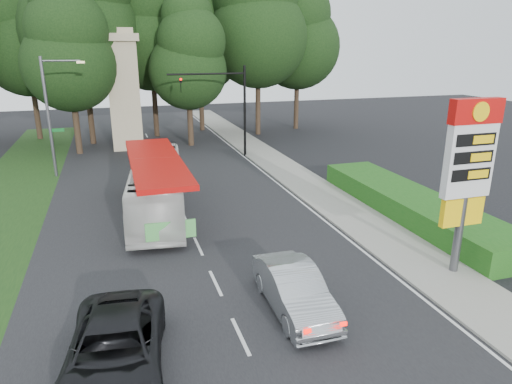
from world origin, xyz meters
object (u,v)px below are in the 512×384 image
object	(u,v)px
gas_station_pylon	(469,164)
transit_bus	(157,186)
streetlight_signs	(51,112)
monument	(124,89)
sedan_silver	(294,290)
suv_charcoal	(115,350)
traffic_signal_mast	(229,99)

from	to	relation	value
gas_station_pylon	transit_bus	world-z (taller)	gas_station_pylon
streetlight_signs	monument	distance (m)	9.44
streetlight_signs	sedan_silver	world-z (taller)	streetlight_signs
gas_station_pylon	suv_charcoal	xyz separation A→B (m)	(-12.88, -2.09, -3.67)
streetlight_signs	transit_bus	xyz separation A→B (m)	(5.77, -9.55, -2.93)
streetlight_signs	monument	xyz separation A→B (m)	(4.99, 7.99, 0.67)
gas_station_pylon	sedan_silver	size ratio (longest dim) A/B	1.46
traffic_signal_mast	streetlight_signs	size ratio (longest dim) A/B	0.90
monument	transit_bus	xyz separation A→B (m)	(0.79, -17.54, -3.60)
gas_station_pylon	streetlight_signs	size ratio (longest dim) A/B	0.86
transit_bus	monument	bearing A→B (deg)	99.55
sedan_silver	suv_charcoal	world-z (taller)	suv_charcoal
traffic_signal_mast	suv_charcoal	xyz separation A→B (m)	(-9.36, -24.09, -3.90)
traffic_signal_mast	suv_charcoal	world-z (taller)	traffic_signal_mast
gas_station_pylon	monument	distance (m)	30.17
gas_station_pylon	transit_bus	size ratio (longest dim) A/B	0.63
streetlight_signs	sedan_silver	bearing A→B (deg)	-66.06
traffic_signal_mast	monument	size ratio (longest dim) A/B	0.72
gas_station_pylon	suv_charcoal	bearing A→B (deg)	-170.79
traffic_signal_mast	suv_charcoal	distance (m)	26.14
gas_station_pylon	traffic_signal_mast	xyz separation A→B (m)	(-3.52, 22.00, 0.22)
streetlight_signs	transit_bus	distance (m)	11.54
traffic_signal_mast	streetlight_signs	xyz separation A→B (m)	(-12.67, -1.99, -0.23)
monument	suv_charcoal	bearing A→B (deg)	-93.19
transit_bus	suv_charcoal	size ratio (longest dim) A/B	1.94
transit_bus	gas_station_pylon	bearing A→B (deg)	-38.16
traffic_signal_mast	suv_charcoal	bearing A→B (deg)	-111.23
transit_bus	suv_charcoal	world-z (taller)	transit_bus
monument	transit_bus	world-z (taller)	monument
traffic_signal_mast	monument	xyz separation A→B (m)	(-7.68, 6.00, 0.43)
monument	gas_station_pylon	bearing A→B (deg)	-68.20
gas_station_pylon	monument	size ratio (longest dim) A/B	0.68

